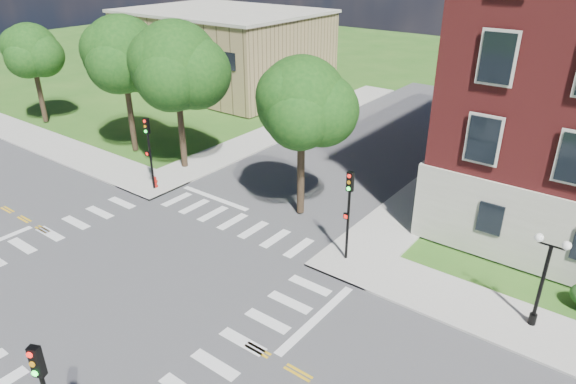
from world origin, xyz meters
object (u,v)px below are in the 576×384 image
Objects in this scene: twin_lamp_west at (544,277)px; fire_hydrant at (155,182)px; traffic_signal_ne at (349,205)px; traffic_signal_nw at (149,144)px.

twin_lamp_west reaches higher than fire_hydrant.
traffic_signal_ne is 14.81m from fire_hydrant.
twin_lamp_west is at bearing 2.01° from traffic_signal_nw.
traffic_signal_ne and traffic_signal_nw have the same top height.
traffic_signal_ne is 14.48m from traffic_signal_nw.
traffic_signal_nw is (-14.47, -0.43, 0.00)m from traffic_signal_ne.
traffic_signal_nw reaches higher than fire_hydrant.
fire_hydrant is at bearing 113.08° from traffic_signal_nw.
fire_hydrant is (-14.56, -0.24, -2.72)m from traffic_signal_ne.
traffic_signal_nw is at bearing -177.99° from twin_lamp_west.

